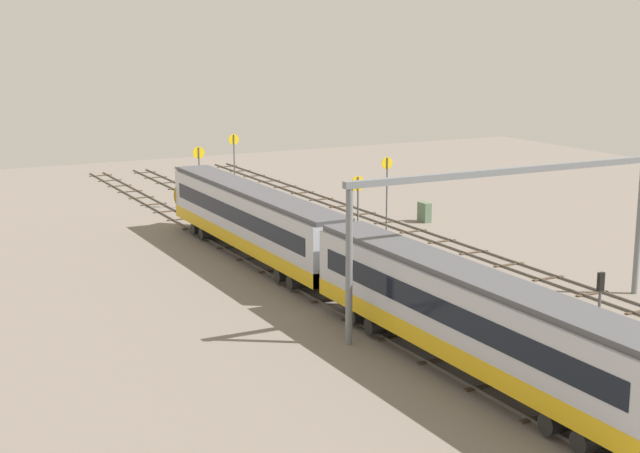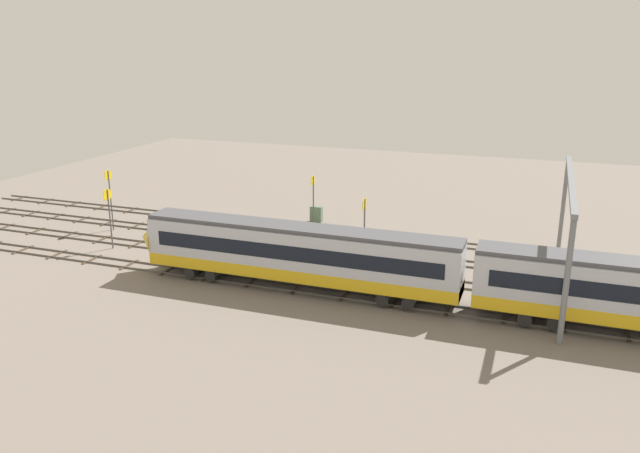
{
  "view_description": "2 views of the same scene",
  "coord_description": "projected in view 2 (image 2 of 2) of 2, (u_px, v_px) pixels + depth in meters",
  "views": [
    {
      "loc": [
        -53.55,
        31.78,
        15.65
      ],
      "look_at": [
        2.88,
        2.5,
        1.98
      ],
      "focal_mm": 51.88,
      "sensor_mm": 36.0,
      "label": 1
    },
    {
      "loc": [
        -12.78,
        47.56,
        17.84
      ],
      "look_at": [
        4.11,
        1.28,
        3.17
      ],
      "focal_mm": 34.97,
      "sensor_mm": 36.0,
      "label": 2
    }
  ],
  "objects": [
    {
      "name": "speed_sign_far_trackside",
      "position": [
        110.0,
        191.0,
        60.36
      ],
      "size": [
        0.14,
        1.01,
        5.98
      ],
      "color": "#4C4C51",
      "rests_on": "ground"
    },
    {
      "name": "speed_sign_distant_end",
      "position": [
        364.0,
        221.0,
        50.41
      ],
      "size": [
        0.14,
        1.06,
        5.8
      ],
      "color": "#4C4C51",
      "rests_on": "ground"
    },
    {
      "name": "track_second_near",
      "position": [
        379.0,
        254.0,
        54.29
      ],
      "size": [
        94.06,
        2.4,
        0.16
      ],
      "color": "#59544C",
      "rests_on": "ground"
    },
    {
      "name": "ground_plane",
      "position": [
        371.0,
        263.0,
        52.11
      ],
      "size": [
        110.06,
        110.06,
        0.0
      ],
      "primitive_type": "plane",
      "color": "slate"
    },
    {
      "name": "track_middle",
      "position": [
        363.0,
        272.0,
        49.9
      ],
      "size": [
        94.06,
        2.4,
        0.16
      ],
      "color": "#59544C",
      "rests_on": "ground"
    },
    {
      "name": "speed_sign_mid_trackside",
      "position": [
        313.0,
        197.0,
        58.6
      ],
      "size": [
        0.14,
        0.95,
        5.84
      ],
      "color": "#4C4C51",
      "rests_on": "ground"
    },
    {
      "name": "track_with_train",
      "position": [
        344.0,
        295.0,
        45.5
      ],
      "size": [
        94.06,
        2.4,
        0.16
      ],
      "color": "#59544C",
      "rests_on": "ground"
    },
    {
      "name": "train",
      "position": [
        460.0,
        275.0,
        42.08
      ],
      "size": [
        50.4,
        3.24,
        4.8
      ],
      "color": "#B7BCC6",
      "rests_on": "ground"
    },
    {
      "name": "track_near_foreground",
      "position": [
        392.0,
        238.0,
        58.69
      ],
      "size": [
        94.06,
        2.4,
        0.16
      ],
      "color": "#59544C",
      "rests_on": "ground"
    },
    {
      "name": "speed_sign_near_foreground",
      "position": [
        109.0,
        209.0,
        54.9
      ],
      "size": [
        0.14,
        1.08,
        5.48
      ],
      "color": "#4C4C51",
      "rests_on": "ground"
    },
    {
      "name": "overhead_gantry",
      "position": [
        568.0,
        205.0,
        45.31
      ],
      "size": [
        0.4,
        20.32,
        8.33
      ],
      "color": "slate",
      "rests_on": "ground"
    },
    {
      "name": "relay_cabinet",
      "position": [
        316.0,
        214.0,
        63.96
      ],
      "size": [
        1.23,
        0.64,
        1.63
      ],
      "color": "#597259",
      "rests_on": "ground"
    }
  ]
}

